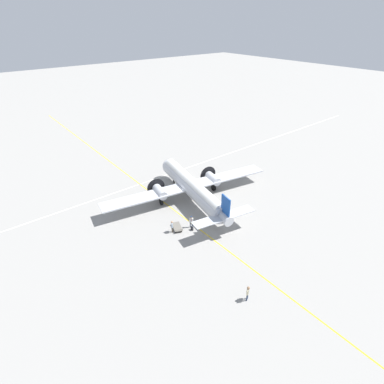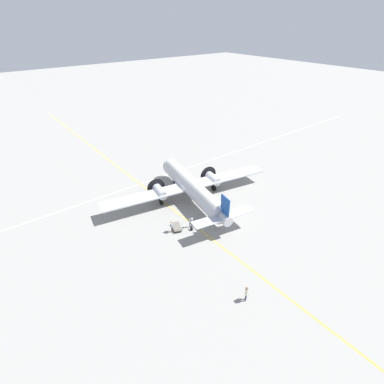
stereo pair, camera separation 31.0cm
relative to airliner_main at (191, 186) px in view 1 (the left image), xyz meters
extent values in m
plane|color=gray|center=(0.37, -0.07, -2.43)|extent=(300.00, 300.00, 0.00)
cube|color=gold|center=(0.37, -3.63, -2.43)|extent=(120.00, 0.16, 0.01)
cube|color=silver|center=(-9.10, -0.07, -2.43)|extent=(0.16, 120.00, 0.01)
cylinder|color=silver|center=(0.37, -0.07, -0.12)|extent=(16.61, 5.46, 2.41)
cylinder|color=white|center=(0.37, -0.07, 0.54)|extent=(15.68, 4.60, 1.69)
sphere|color=silver|center=(-7.71, 1.48, -0.12)|extent=(2.29, 2.29, 2.29)
cylinder|color=silver|center=(8.45, -1.62, 0.00)|extent=(3.40, 1.91, 1.33)
cube|color=#194799|center=(9.04, -1.73, 1.68)|extent=(1.80, 0.48, 2.77)
cube|color=silver|center=(8.84, -1.69, 0.12)|extent=(3.17, 8.61, 0.10)
cube|color=silver|center=(-0.81, 0.16, -0.43)|extent=(7.54, 26.46, 0.20)
cylinder|color=silver|center=(-1.93, -4.21, -0.41)|extent=(3.01, 1.83, 1.33)
cylinder|color=black|center=(-3.45, -3.92, -0.41)|extent=(0.56, 2.74, 2.78)
sphere|color=black|center=(-3.59, -3.89, -0.41)|extent=(0.46, 0.46, 0.46)
cylinder|color=silver|center=(-0.24, 4.62, -0.41)|extent=(3.01, 1.83, 1.33)
cylinder|color=black|center=(-1.76, 4.91, -0.41)|extent=(0.56, 2.74, 2.78)
sphere|color=black|center=(-1.90, 4.94, -0.41)|extent=(0.46, 0.46, 0.46)
cylinder|color=#4C4C51|center=(-1.66, -4.26, -1.41)|extent=(0.18, 0.18, 0.94)
cylinder|color=black|center=(-1.66, -4.26, -1.88)|extent=(1.14, 0.50, 1.10)
cylinder|color=#4C4C51|center=(0.03, 4.57, -1.41)|extent=(0.18, 0.18, 0.94)
cylinder|color=black|center=(0.03, 4.57, -1.88)|extent=(1.14, 0.50, 1.10)
cylinder|color=#4C4C51|center=(-5.93, 1.14, -1.64)|extent=(0.14, 0.14, 0.87)
cylinder|color=black|center=(-5.93, 1.14, -2.08)|extent=(0.72, 0.31, 0.70)
cylinder|color=navy|center=(17.96, -7.05, -2.00)|extent=(0.13, 0.13, 0.86)
cylinder|color=navy|center=(18.07, -7.27, -2.00)|extent=(0.13, 0.13, 0.86)
cube|color=beige|center=(18.01, -7.16, -1.25)|extent=(0.36, 0.46, 0.64)
sphere|color=#8C6647|center=(18.01, -7.16, -0.79)|extent=(0.29, 0.29, 0.29)
cylinder|color=beige|center=(17.90, -6.93, -1.28)|extent=(0.10, 0.10, 0.61)
cylinder|color=beige|center=(18.13, -7.39, -1.28)|extent=(0.10, 0.10, 0.61)
cube|color=navy|center=(18.11, -7.11, -1.17)|extent=(0.03, 0.05, 0.41)
cylinder|color=#473D2D|center=(4.75, -6.79, -2.02)|extent=(0.12, 0.12, 0.81)
cylinder|color=#473D2D|center=(4.55, -6.66, -2.02)|extent=(0.12, 0.12, 0.81)
cube|color=silver|center=(4.65, -6.73, -1.31)|extent=(0.43, 0.37, 0.61)
sphere|color=tan|center=(4.65, -6.73, -0.87)|extent=(0.27, 0.27, 0.27)
cylinder|color=silver|center=(4.85, -6.86, -1.34)|extent=(0.10, 0.10, 0.58)
cylinder|color=silver|center=(4.45, -6.59, -1.34)|extent=(0.10, 0.10, 0.58)
cube|color=black|center=(4.59, -6.81, -1.24)|extent=(0.05, 0.04, 0.39)
cylinder|color=navy|center=(5.42, -4.07, -2.02)|extent=(0.12, 0.12, 0.81)
cylinder|color=navy|center=(5.30, -4.27, -2.02)|extent=(0.12, 0.12, 0.81)
cube|color=white|center=(5.36, -4.17, -1.31)|extent=(0.36, 0.43, 0.61)
sphere|color=tan|center=(5.36, -4.17, -0.87)|extent=(0.27, 0.27, 0.27)
cylinder|color=white|center=(5.49, -3.97, -1.35)|extent=(0.09, 0.09, 0.58)
cylinder|color=white|center=(5.23, -4.38, -1.35)|extent=(0.09, 0.09, 0.58)
cube|color=maroon|center=(5.45, -4.22, -1.24)|extent=(0.03, 0.05, 0.39)
cylinder|color=navy|center=(5.36, -4.17, -0.76)|extent=(0.39, 0.39, 0.07)
cube|color=#232328|center=(5.94, -4.49, -2.17)|extent=(0.39, 0.16, 0.51)
cube|color=black|center=(5.94, -4.49, -1.89)|extent=(0.14, 0.11, 0.02)
cube|color=#6B665B|center=(4.47, -5.84, -2.13)|extent=(2.32, 1.74, 0.04)
cube|color=#6B665B|center=(5.40, -6.22, -1.89)|extent=(0.43, 0.97, 0.04)
cylinder|color=#6B665B|center=(5.22, -6.67, -2.00)|extent=(0.04, 0.04, 0.22)
cylinder|color=#6B665B|center=(5.58, -5.77, -2.00)|extent=(0.04, 0.04, 0.22)
cylinder|color=black|center=(3.58, -5.92, -2.29)|extent=(0.28, 0.16, 0.28)
cylinder|color=black|center=(3.89, -5.16, -2.29)|extent=(0.28, 0.16, 0.28)
cylinder|color=black|center=(5.04, -6.52, -2.29)|extent=(0.28, 0.16, 0.28)
cylinder|color=black|center=(5.35, -5.76, -2.29)|extent=(0.28, 0.16, 0.28)
camera|label=1|loc=(30.30, -23.84, 21.76)|focal=28.00mm
camera|label=2|loc=(30.49, -23.60, 21.76)|focal=28.00mm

